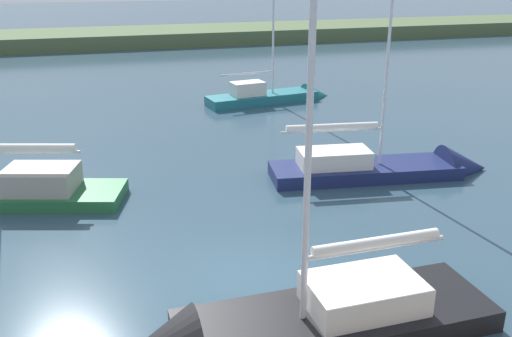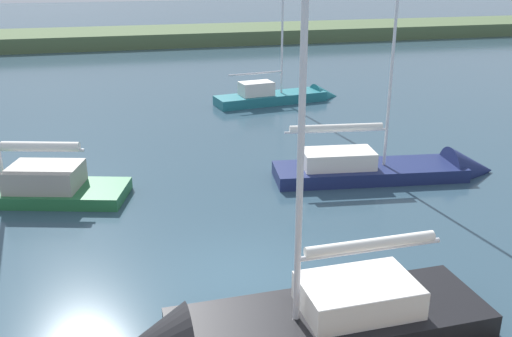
{
  "view_description": "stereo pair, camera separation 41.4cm",
  "coord_description": "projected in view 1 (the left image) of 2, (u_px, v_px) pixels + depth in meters",
  "views": [
    {
      "loc": [
        2.86,
        11.31,
        7.05
      ],
      "look_at": [
        -1.02,
        -2.06,
        1.92
      ],
      "focal_mm": 39.64,
      "sensor_mm": 36.0,
      "label": 1
    },
    {
      "loc": [
        2.46,
        11.42,
        7.05
      ],
      "look_at": [
        -1.02,
        -2.06,
        1.92
      ],
      "focal_mm": 39.64,
      "sensor_mm": 36.0,
      "label": 2
    }
  ],
  "objects": [
    {
      "name": "sailboat_mid_channel",
      "position": [
        275.0,
        99.0,
        30.08
      ],
      "size": [
        7.14,
        2.57,
        8.43
      ],
      "rotation": [
        0.0,
        0.0,
        3.29
      ],
      "color": "#1E6B75",
      "rests_on": "ground_plane"
    },
    {
      "name": "far_shoreline",
      "position": [
        123.0,
        44.0,
        50.81
      ],
      "size": [
        180.0,
        8.0,
        2.4
      ],
      "primitive_type": "cube",
      "color": "#4C603D",
      "rests_on": "ground_plane"
    },
    {
      "name": "sailboat_far_right",
      "position": [
        394.0,
        170.0,
        19.71
      ],
      "size": [
        7.93,
        2.8,
        9.46
      ],
      "rotation": [
        0.0,
        0.0,
        3.01
      ],
      "color": "navy",
      "rests_on": "ground_plane"
    },
    {
      "name": "ground_plane",
      "position": [
        239.0,
        277.0,
        13.38
      ],
      "size": [
        200.0,
        200.0,
        0.0
      ],
      "primitive_type": "plane",
      "color": "#2D4756"
    }
  ]
}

